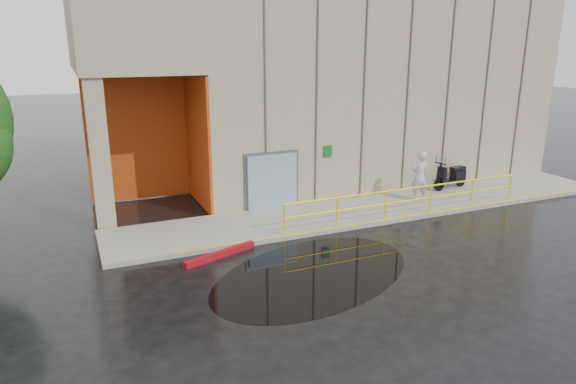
% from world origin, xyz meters
% --- Properties ---
extents(ground, '(120.00, 120.00, 0.00)m').
position_xyz_m(ground, '(0.00, 0.00, 0.00)').
color(ground, black).
rests_on(ground, ground).
extents(sidewalk, '(20.00, 3.00, 0.15)m').
position_xyz_m(sidewalk, '(4.00, 4.50, 0.07)').
color(sidewalk, gray).
rests_on(sidewalk, ground).
extents(building, '(20.00, 10.17, 8.00)m').
position_xyz_m(building, '(5.10, 10.98, 4.21)').
color(building, tan).
rests_on(building, ground).
extents(guardrail, '(9.56, 0.06, 1.03)m').
position_xyz_m(guardrail, '(4.25, 3.15, 0.68)').
color(guardrail, '#FFEE0D').
rests_on(guardrail, sidewalk).
extents(person, '(0.77, 0.57, 1.94)m').
position_xyz_m(person, '(5.75, 4.53, 1.12)').
color(person, '#B0B1B5').
rests_on(person, sidewalk).
extents(scooter, '(1.89, 0.87, 1.43)m').
position_xyz_m(scooter, '(8.04, 5.39, 0.97)').
color(scooter, black).
rests_on(scooter, sidewalk).
extents(red_curb, '(2.32, 0.97, 0.18)m').
position_xyz_m(red_curb, '(-2.77, 2.57, 0.09)').
color(red_curb, maroon).
rests_on(red_curb, ground).
extents(puddle, '(7.46, 6.11, 0.01)m').
position_xyz_m(puddle, '(-0.77, 0.48, 0.00)').
color(puddle, black).
rests_on(puddle, ground).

